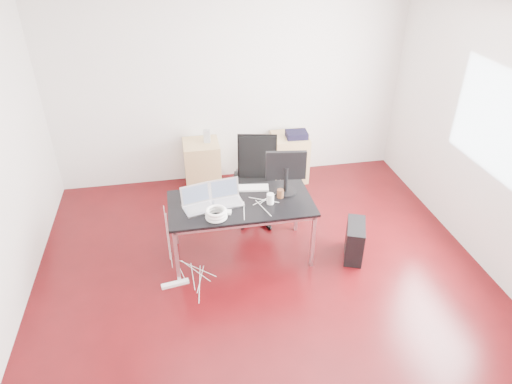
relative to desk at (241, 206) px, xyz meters
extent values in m
plane|color=#3A0609|center=(0.17, -0.56, -0.68)|extent=(5.00, 5.00, 0.00)
plane|color=silver|center=(0.17, -0.56, 2.12)|extent=(5.00, 5.00, 0.00)
plane|color=silver|center=(0.17, 1.94, 0.72)|extent=(5.00, 0.00, 5.00)
plane|color=silver|center=(2.67, -0.56, 0.72)|extent=(0.00, 5.00, 5.00)
plane|color=white|center=(2.66, -0.36, 0.92)|extent=(0.00, 1.50, 1.50)
cube|color=black|center=(0.00, 0.00, 0.04)|extent=(1.60, 0.80, 0.03)
cube|color=silver|center=(-0.75, -0.35, -0.33)|extent=(0.04, 0.04, 0.70)
cube|color=silver|center=(-0.75, 0.35, -0.33)|extent=(0.04, 0.04, 0.70)
cube|color=silver|center=(0.75, -0.35, -0.33)|extent=(0.04, 0.04, 0.70)
cube|color=silver|center=(0.75, 0.35, -0.33)|extent=(0.04, 0.04, 0.70)
cylinder|color=black|center=(0.31, 0.68, -0.44)|extent=(0.06, 0.06, 0.47)
cube|color=black|center=(0.31, 0.68, -0.18)|extent=(0.57, 0.55, 0.06)
cube|color=black|center=(0.36, 0.89, 0.13)|extent=(0.47, 0.19, 0.55)
cube|color=tan|center=(-0.30, 1.67, -0.33)|extent=(0.50, 0.50, 0.70)
cube|color=tan|center=(0.99, 1.67, -0.33)|extent=(0.50, 0.50, 0.70)
cube|color=black|center=(1.29, -0.28, -0.46)|extent=(0.35, 0.49, 0.44)
cylinder|color=black|center=(0.28, 1.51, -0.54)|extent=(0.29, 0.29, 0.28)
cube|color=white|center=(-0.80, -0.39, -0.66)|extent=(0.31, 0.11, 0.04)
cube|color=silver|center=(-0.46, -0.06, 0.06)|extent=(0.38, 0.30, 0.01)
cube|color=silver|center=(-0.49, 0.05, 0.18)|extent=(0.33, 0.13, 0.22)
cube|color=#475166|center=(-0.49, 0.05, 0.18)|extent=(0.29, 0.11, 0.18)
cube|color=silver|center=(-0.15, 0.00, 0.06)|extent=(0.36, 0.27, 0.01)
cube|color=silver|center=(-0.16, 0.12, 0.18)|extent=(0.33, 0.09, 0.22)
cube|color=#475166|center=(-0.16, 0.11, 0.18)|extent=(0.29, 0.08, 0.18)
cylinder|color=black|center=(0.54, 0.12, 0.06)|extent=(0.26, 0.26, 0.02)
cylinder|color=black|center=(0.54, 0.12, 0.22)|extent=(0.05, 0.05, 0.30)
cube|color=black|center=(0.54, 0.13, 0.39)|extent=(0.45, 0.11, 0.34)
cube|color=#475166|center=(0.54, 0.16, 0.39)|extent=(0.39, 0.06, 0.29)
cube|color=white|center=(0.15, 0.27, 0.06)|extent=(0.46, 0.20, 0.02)
cylinder|color=white|center=(0.32, -0.08, 0.11)|extent=(0.09, 0.09, 0.12)
cylinder|color=brown|center=(0.45, 0.02, 0.10)|extent=(0.09, 0.09, 0.10)
torus|color=white|center=(-0.30, -0.25, 0.07)|extent=(0.24, 0.24, 0.04)
torus|color=white|center=(-0.30, -0.25, 0.11)|extent=(0.23, 0.23, 0.04)
torus|color=white|center=(-0.30, -0.25, 0.14)|extent=(0.22, 0.22, 0.04)
cube|color=white|center=(-0.17, -0.19, 0.07)|extent=(0.08, 0.08, 0.03)
cube|color=#9E9E9E|center=(-0.21, 1.68, 0.11)|extent=(0.10, 0.09, 0.18)
cube|color=black|center=(1.07, 1.60, 0.07)|extent=(0.31, 0.26, 0.09)
camera|label=1|loc=(-0.62, -4.19, 2.80)|focal=32.00mm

